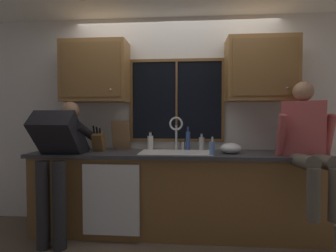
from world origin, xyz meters
TOP-DOWN VIEW (x-y plane):
  - back_wall at (0.00, 0.06)m, footprint 5.57×0.12m
  - window_glass at (0.01, -0.01)m, footprint 1.10×0.02m
  - window_frame_top at (0.01, -0.02)m, footprint 1.17×0.02m
  - window_frame_bottom at (0.01, -0.02)m, footprint 1.17×0.02m
  - window_frame_left at (-0.56, -0.02)m, footprint 0.03×0.02m
  - window_frame_right at (0.57, -0.02)m, footprint 0.03×0.02m
  - window_mullion_center at (0.01, -0.02)m, footprint 0.02×0.02m
  - lower_cabinet_run at (0.00, -0.29)m, footprint 3.17×0.58m
  - countertop at (0.00, -0.31)m, footprint 3.23×0.62m
  - dishwasher_front at (-0.65, -0.61)m, footprint 0.60×0.02m
  - upper_cabinet_left at (-0.96, -0.17)m, footprint 0.78×0.36m
  - upper_cabinet_right at (0.98, -0.17)m, footprint 0.78×0.36m
  - sink at (0.01, -0.30)m, footprint 0.80×0.46m
  - faucet at (0.01, -0.12)m, footprint 0.18×0.09m
  - person_standing at (-1.21, -0.59)m, footprint 0.53×0.71m
  - person_sitting_on_counter at (1.32, -0.57)m, footprint 0.54×0.66m
  - knife_block at (-0.89, -0.28)m, footprint 0.12×0.18m
  - cutting_board at (-0.68, -0.09)m, footprint 0.22×0.09m
  - mixing_bowl at (0.62, -0.33)m, footprint 0.24×0.24m
  - soap_dispenser at (0.40, -0.47)m, footprint 0.06×0.07m
  - bottle_green_glass at (0.31, -0.08)m, footprint 0.06×0.06m
  - bottle_tall_clear at (0.15, -0.08)m, footprint 0.06×0.06m
  - bottle_amber_small at (-0.31, -0.09)m, footprint 0.07×0.07m

SIDE VIEW (x-z plane):
  - lower_cabinet_run at x=0.00m, z-range 0.00..0.88m
  - dishwasher_front at x=-0.65m, z-range 0.09..0.83m
  - sink at x=0.01m, z-range 0.72..0.93m
  - countertop at x=0.00m, z-range 0.88..0.92m
  - person_standing at x=-1.21m, z-range 0.19..1.69m
  - mixing_bowl at x=0.62m, z-range 0.91..1.03m
  - soap_dispenser at x=0.40m, z-range 0.90..1.09m
  - bottle_green_glass at x=0.31m, z-range 0.90..1.11m
  - bottle_amber_small at x=-0.31m, z-range 0.90..1.12m
  - knife_block at x=-0.89m, z-range 0.87..1.19m
  - window_frame_bottom at x=0.01m, z-range 1.01..1.05m
  - bottle_tall_clear at x=0.15m, z-range 0.90..1.18m
  - cutting_board at x=-0.68m, z-range 0.92..1.27m
  - person_sitting_on_counter at x=1.32m, z-range 0.47..1.73m
  - faucet at x=0.01m, z-range 0.97..1.37m
  - back_wall at x=0.00m, z-range 0.00..2.55m
  - window_glass at x=0.01m, z-range 1.05..2.00m
  - window_frame_left at x=-0.56m, z-range 1.05..2.00m
  - window_frame_right at x=0.57m, z-range 1.05..2.00m
  - window_mullion_center at x=0.01m, z-range 1.05..2.00m
  - upper_cabinet_left at x=-0.96m, z-range 1.50..2.22m
  - upper_cabinet_right at x=0.98m, z-range 1.50..2.22m
  - window_frame_top at x=0.01m, z-range 2.00..2.04m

